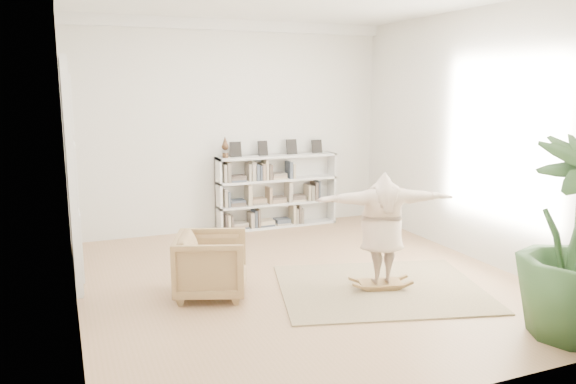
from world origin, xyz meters
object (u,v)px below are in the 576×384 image
(bookshelf, at_px, (277,192))
(rocker_board, at_px, (380,284))
(armchair, at_px, (212,265))
(person, at_px, (382,225))

(bookshelf, distance_m, rocker_board, 3.53)
(armchair, height_order, person, person)
(armchair, distance_m, rocker_board, 2.12)
(bookshelf, height_order, armchair, bookshelf)
(bookshelf, xyz_separation_m, armchair, (-1.96, -2.89, -0.25))
(bookshelf, bearing_deg, rocker_board, -89.15)
(armchair, bearing_deg, bookshelf, -14.62)
(rocker_board, bearing_deg, person, -74.72)
(bookshelf, bearing_deg, person, -89.15)
(bookshelf, height_order, rocker_board, bookshelf)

